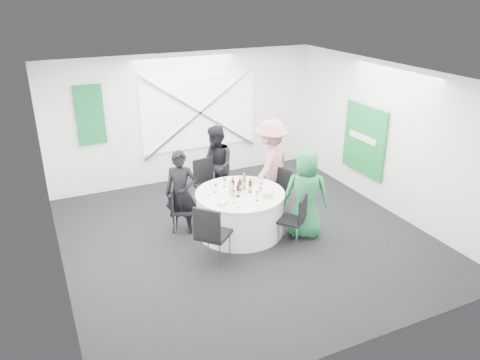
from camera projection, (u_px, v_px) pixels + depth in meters
name	position (u px, v px, depth m)	size (l,w,h in m)	color
floor	(245.00, 236.00, 8.23)	(6.00, 6.00, 0.00)	black
ceiling	(246.00, 76.00, 7.14)	(6.00, 6.00, 0.00)	white
wall_back	(186.00, 118.00, 10.19)	(6.00, 6.00, 0.00)	white
wall_front	(362.00, 249.00, 5.18)	(6.00, 6.00, 0.00)	white
wall_left	(51.00, 194.00, 6.52)	(6.00, 6.00, 0.00)	white
wall_right	(388.00, 138.00, 8.85)	(6.00, 6.00, 0.00)	white
window_panel	(199.00, 112.00, 10.23)	(2.60, 0.03, 1.60)	silver
window_brace_a	(200.00, 113.00, 10.20)	(0.05, 0.05, 3.16)	silver
window_brace_b	(200.00, 113.00, 10.20)	(0.05, 0.05, 3.16)	silver
green_banner	(90.00, 115.00, 9.25)	(0.55, 0.04, 1.20)	#146736
green_sign	(364.00, 140.00, 9.40)	(0.05, 1.20, 1.40)	#178335
banquet_table	(240.00, 212.00, 8.24)	(1.56, 1.56, 0.76)	white
chair_back	(207.00, 180.00, 9.05)	(0.52, 0.53, 1.00)	black
chair_back_left	(180.00, 206.00, 8.23)	(0.52, 0.51, 0.84)	black
chair_back_right	(279.00, 188.00, 8.86)	(0.53, 0.52, 0.90)	black
chair_front_right	(296.00, 217.00, 7.81)	(0.56, 0.56, 0.87)	black
chair_front_left	(211.00, 231.00, 7.15)	(0.66, 0.66, 1.03)	black
person_man_back_left	(181.00, 193.00, 8.10)	(0.55, 0.36, 1.51)	black
person_man_back	(216.00, 166.00, 9.18)	(0.78, 0.43, 1.60)	black
person_woman_pink	(270.00, 164.00, 9.01)	(1.14, 0.53, 1.77)	tan
person_woman_green	(306.00, 194.00, 7.98)	(0.77, 0.50, 1.57)	#20783F
plate_back	(230.00, 181.00, 8.57)	(0.28, 0.28, 0.01)	white
plate_back_left	(207.00, 191.00, 8.14)	(0.29, 0.29, 0.01)	white
plate_back_right	(253.00, 182.00, 8.50)	(0.25, 0.25, 0.04)	white
plate_front_right	(267.00, 196.00, 7.93)	(0.26, 0.26, 0.04)	white
plate_front_left	(230.00, 207.00, 7.57)	(0.24, 0.24, 0.01)	white
napkin	(223.00, 202.00, 7.65)	(0.18, 0.12, 0.05)	white
beer_bottle_a	(233.00, 186.00, 8.09)	(0.06, 0.06, 0.28)	#361C09
beer_bottle_b	(240.00, 186.00, 8.14)	(0.06, 0.06, 0.26)	#361C09
beer_bottle_c	(250.00, 187.00, 8.06)	(0.06, 0.06, 0.27)	#361C09
beer_bottle_d	(238.00, 191.00, 7.90)	(0.06, 0.06, 0.27)	#361C09
green_water_bottle	(244.00, 183.00, 8.20)	(0.08, 0.08, 0.30)	#3A994E
clear_water_bottle	(231.00, 190.00, 7.94)	(0.08, 0.08, 0.28)	silver
wine_glass_a	(261.00, 184.00, 8.14)	(0.07, 0.07, 0.17)	white
wine_glass_b	(224.00, 180.00, 8.30)	(0.07, 0.07, 0.17)	white
wine_glass_c	(261.00, 189.00, 7.92)	(0.07, 0.07, 0.17)	white
wine_glass_d	(216.00, 186.00, 8.06)	(0.07, 0.07, 0.17)	white
wine_glass_e	(234.00, 196.00, 7.67)	(0.07, 0.07, 0.17)	white
wine_glass_f	(257.00, 194.00, 7.76)	(0.07, 0.07, 0.17)	white
fork_a	(218.00, 204.00, 7.69)	(0.01, 0.15, 0.01)	silver
knife_a	(239.00, 207.00, 7.57)	(0.01, 0.15, 0.01)	silver
fork_b	(212.00, 186.00, 8.34)	(0.01, 0.15, 0.01)	silver
knife_b	(208.00, 197.00, 7.93)	(0.01, 0.15, 0.01)	silver
fork_c	(270.00, 200.00, 7.83)	(0.01, 0.15, 0.01)	silver
knife_c	(273.00, 192.00, 8.10)	(0.01, 0.15, 0.01)	silver
fork_d	(238.00, 180.00, 8.63)	(0.01, 0.15, 0.01)	silver
knife_d	(218.00, 183.00, 8.47)	(0.01, 0.15, 0.01)	silver
fork_e	(264.00, 184.00, 8.44)	(0.01, 0.15, 0.01)	silver
knife_e	(253.00, 181.00, 8.58)	(0.01, 0.15, 0.01)	silver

